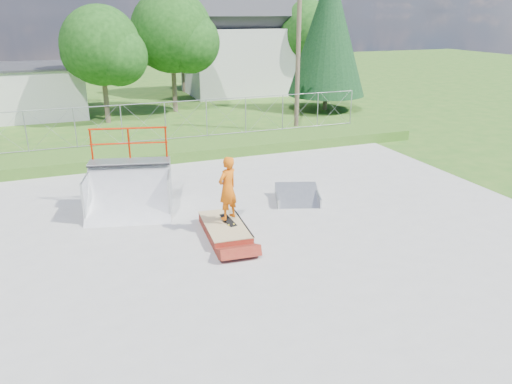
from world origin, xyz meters
TOP-DOWN VIEW (x-y plane):
  - ground at (0.00, 0.00)m, footprint 120.00×120.00m
  - concrete_pad at (0.00, 0.00)m, footprint 20.00×16.00m
  - grass_berm at (0.00, 9.50)m, footprint 24.00×3.00m
  - grind_box at (-0.32, 0.39)m, footprint 1.29×2.41m
  - quarter_pipe at (-2.71, 2.99)m, footprint 3.09×2.79m
  - flat_bank_ramp at (2.84, 2.04)m, footprint 1.90×1.96m
  - skateboard at (-0.18, 0.49)m, footprint 0.33×0.82m
  - skater at (-0.18, 0.49)m, footprint 0.82×0.73m
  - chain_link_fence at (0.00, 10.50)m, footprint 20.00×0.06m
  - gable_house at (9.00, 26.00)m, footprint 8.40×6.08m
  - utility_pole at (7.50, 12.00)m, footprint 0.24×0.24m
  - tree_left_near at (-1.75, 17.83)m, footprint 4.76×4.48m
  - tree_center at (2.78, 19.81)m, footprint 5.44×5.12m
  - tree_right_far at (14.27, 23.82)m, footprint 5.10×4.80m
  - tree_back_mid at (5.21, 27.86)m, footprint 4.08×3.84m
  - conifer_tree at (12.00, 17.00)m, footprint 5.04×5.04m

SIDE VIEW (x-z plane):
  - ground at x=0.00m, z-range 0.00..0.00m
  - concrete_pad at x=0.00m, z-range 0.00..0.04m
  - grind_box at x=-0.32m, z-range 0.00..0.35m
  - flat_bank_ramp at x=2.84m, z-range 0.00..0.45m
  - grass_berm at x=0.00m, z-range 0.00..0.50m
  - skateboard at x=-0.18m, z-range 0.33..0.46m
  - quarter_pipe at x=-2.71m, z-range 0.00..2.64m
  - skater at x=-0.18m, z-range 0.39..2.28m
  - chain_link_fence at x=0.00m, z-range 0.50..2.30m
  - tree_back_mid at x=5.21m, z-range 0.78..6.48m
  - gable_house at x=9.00m, z-range -0.63..8.31m
  - utility_pole at x=7.50m, z-range 0.00..8.00m
  - tree_left_near at x=-1.75m, z-range 0.91..7.56m
  - tree_right_far at x=14.27m, z-range 0.98..8.10m
  - tree_center at x=2.78m, z-range 1.05..8.65m
  - conifer_tree at x=12.00m, z-range 0.50..9.60m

